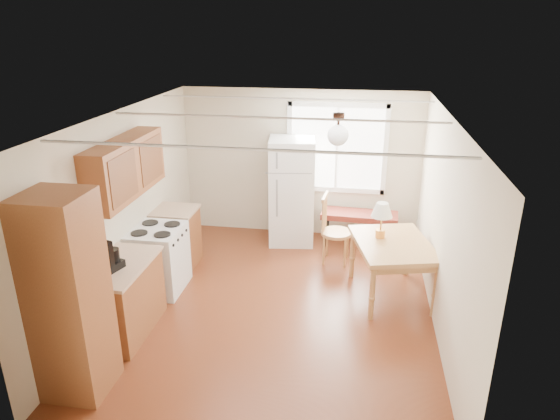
% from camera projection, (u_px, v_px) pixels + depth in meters
% --- Properties ---
extents(room_shell, '(4.60, 5.60, 2.62)m').
position_uv_depth(room_shell, '(276.00, 218.00, 6.15)').
color(room_shell, '#4C1F0F').
rests_on(room_shell, ground).
extents(kitchen_run, '(0.65, 3.40, 2.20)m').
position_uv_depth(kitchen_run, '(126.00, 260.00, 5.97)').
color(kitchen_run, brown).
rests_on(kitchen_run, ground).
extents(window_unit, '(1.64, 0.05, 1.51)m').
position_uv_depth(window_unit, '(337.00, 148.00, 8.23)').
color(window_unit, white).
rests_on(window_unit, room_shell).
extents(pendant_light, '(0.26, 0.26, 0.40)m').
position_uv_depth(pendant_light, '(338.00, 134.00, 6.06)').
color(pendant_light, black).
rests_on(pendant_light, room_shell).
extents(refrigerator, '(0.81, 0.81, 1.77)m').
position_uv_depth(refrigerator, '(292.00, 191.00, 8.25)').
color(refrigerator, white).
rests_on(refrigerator, ground).
extents(bench, '(1.26, 0.52, 0.57)m').
position_uv_depth(bench, '(359.00, 216.00, 8.21)').
color(bench, '#5A1C15').
rests_on(bench, ground).
extents(dining_table, '(1.22, 1.46, 0.79)m').
position_uv_depth(dining_table, '(393.00, 249.00, 6.61)').
color(dining_table, '#AC7842').
rests_on(dining_table, ground).
extents(chair, '(0.48, 0.47, 1.07)m').
position_uv_depth(chair, '(330.00, 224.00, 7.61)').
color(chair, '#AC7842').
rests_on(chair, ground).
extents(table_lamp, '(0.28, 0.28, 0.49)m').
position_uv_depth(table_lamp, '(382.00, 213.00, 6.60)').
color(table_lamp, gold).
rests_on(table_lamp, dining_table).
extents(coffee_maker, '(0.26, 0.31, 0.40)m').
position_uv_depth(coffee_maker, '(110.00, 258.00, 5.57)').
color(coffee_maker, black).
rests_on(coffee_maker, kitchen_run).
extents(kettle, '(0.13, 0.13, 0.24)m').
position_uv_depth(kettle, '(108.00, 260.00, 5.64)').
color(kettle, red).
rests_on(kettle, kitchen_run).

